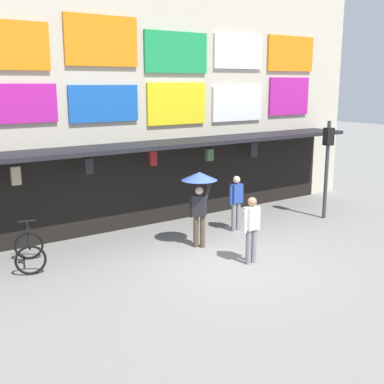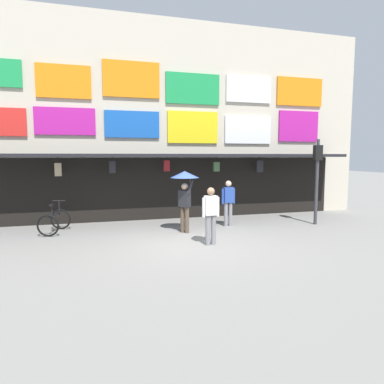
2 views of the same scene
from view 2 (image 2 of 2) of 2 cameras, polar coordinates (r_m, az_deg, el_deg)
ground_plane at (r=10.36m, az=-0.47°, el=-8.39°), size 80.00×80.00×0.00m
shopfront at (r=14.55m, az=-5.27°, el=11.47°), size 18.00×2.60×8.00m
traffic_light_far at (r=13.59m, az=20.17°, el=3.82°), size 0.32×0.34×3.20m
bicycle_parked at (r=12.41m, az=-21.98°, el=-4.55°), size 0.99×1.31×1.05m
pedestrian_in_purple at (r=12.60m, az=6.08°, el=-1.44°), size 0.53×0.24×1.68m
pedestrian_in_red at (r=9.90m, az=3.15°, el=-3.47°), size 0.53×0.24×1.68m
pedestrian_with_umbrella at (r=11.37m, az=-1.24°, el=1.31°), size 0.96×0.96×2.08m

